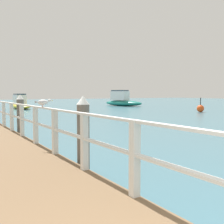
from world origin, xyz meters
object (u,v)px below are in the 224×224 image
Objects in this scene: dock_piling_near at (83,135)px; boat_0 at (122,101)px; channel_buoy at (200,108)px; dock_piling_far at (20,116)px; boat_1 at (20,104)px; seagull_foreground at (43,102)px.

dock_piling_near is 0.27× the size of boat_0.
boat_0 is at bearing 87.40° from channel_buoy.
boat_1 is at bearing 76.65° from dock_piling_far.
channel_buoy is at bearing 33.63° from dock_piling_near.
boat_1 is at bearing -161.00° from seagull_foreground.
boat_1 reaches higher than seagull_foreground.
dock_piling_near is 32.94m from boat_0.
dock_piling_far reaches higher than boat_1.
seagull_foreground is at bearing -101.83° from boat_1.
dock_piling_far is 4.14× the size of seagull_foreground.
boat_0 is at bearing -1.94° from boat_1.
dock_piling_near reaches higher than boat_1.
dock_piling_near is 22.24m from channel_buoy.
boat_1 is (5.48, 25.67, -1.01)m from seagull_foreground.
seagull_foreground is 0.07× the size of boat_0.
dock_piling_near is at bearing 43.74° from seagull_foreground.
boat_1 is at bearing 131.75° from channel_buoy.
dock_piling_near is at bearing -142.54° from boat_0.
seagull_foreground is 21.72m from channel_buoy.
boat_1 is (5.11, 21.54, -0.31)m from dock_piling_far.
seagull_foreground is (-0.37, 1.66, 0.70)m from dock_piling_near.
dock_piling_near is 4.14× the size of seagull_foreground.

